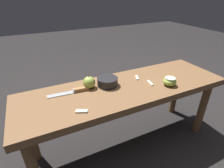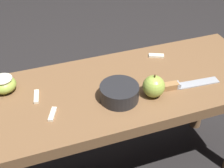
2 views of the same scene
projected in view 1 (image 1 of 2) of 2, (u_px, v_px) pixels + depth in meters
ground_plane at (124, 142)px, 1.26m from camera, size 8.00×8.00×0.00m
wooden_bench at (126, 95)px, 1.06m from camera, size 1.26×0.39×0.46m
knife at (75, 91)px, 0.97m from camera, size 0.23×0.04×0.02m
apple_whole at (89, 82)px, 1.00m from camera, size 0.07×0.07×0.08m
apple_cut at (170, 81)px, 1.03m from camera, size 0.08×0.08×0.05m
apple_slice_near_knife at (150, 83)px, 1.06m from camera, size 0.03×0.06×0.01m
apple_slice_center at (137, 78)px, 1.13m from camera, size 0.04×0.06×0.01m
apple_slice_near_bowl at (82, 111)px, 0.82m from camera, size 0.06×0.04×0.01m
bowl at (108, 82)px, 1.03m from camera, size 0.12×0.12×0.05m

